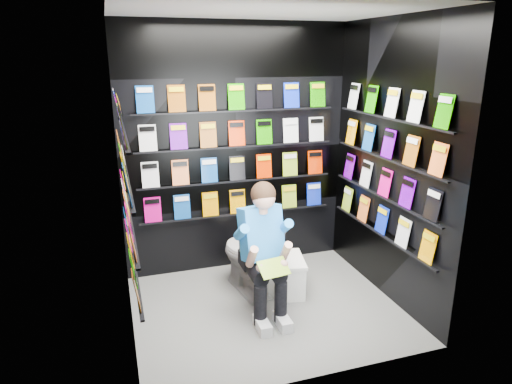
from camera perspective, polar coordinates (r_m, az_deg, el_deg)
name	(u,v)px	position (r m, az deg, el deg)	size (l,w,h in m)	color
floor	(266,308)	(4.39, 1.31, -14.35)	(2.40, 2.40, 0.00)	slate
ceiling	(269,10)	(3.77, 1.60, 21.82)	(2.40, 2.40, 0.00)	white
wall_back	(236,151)	(4.81, -2.49, 5.17)	(2.40, 0.04, 2.60)	black
wall_front	(318,211)	(2.99, 7.75, -2.33)	(2.40, 0.04, 2.60)	black
wall_left	(121,186)	(3.67, -16.53, 0.76)	(0.04, 2.00, 2.60)	black
wall_right	(390,164)	(4.41, 16.36, 3.41)	(0.04, 2.00, 2.60)	black
comics_back	(237,151)	(4.78, -2.40, 5.16)	(2.10, 0.06, 1.37)	red
comics_left	(125,185)	(3.67, -16.07, 0.88)	(0.06, 1.70, 1.37)	red
comics_right	(387,163)	(4.39, 16.04, 3.45)	(0.06, 1.70, 1.37)	red
toilet	(248,256)	(4.54, -0.97, -7.96)	(0.42, 0.75, 0.73)	white
longbox	(290,276)	(4.60, 4.21, -10.46)	(0.24, 0.44, 0.33)	white
longbox_lid	(290,260)	(4.52, 4.26, -8.43)	(0.26, 0.46, 0.03)	white
reader	(260,234)	(4.06, 0.57, -5.23)	(0.49, 0.71, 1.31)	#277CD6
held_comic	(274,268)	(3.82, 2.23, -9.45)	(0.26, 0.01, 0.18)	green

